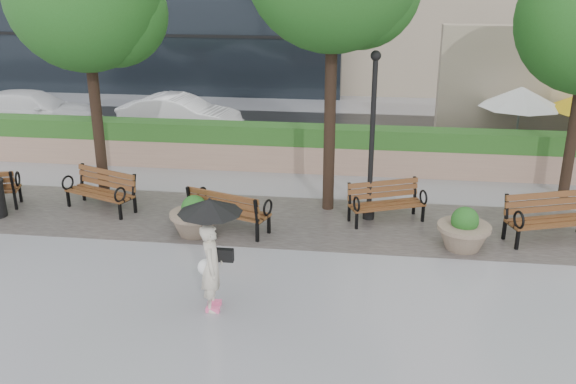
# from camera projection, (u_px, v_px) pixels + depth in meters

# --- Properties ---
(ground) EXTENTS (100.00, 100.00, 0.00)m
(ground) POSITION_uv_depth(u_px,v_px,m) (243.00, 278.00, 12.73)
(ground) COLOR gray
(ground) RESTS_ON ground
(cobble_strip) EXTENTS (28.00, 3.20, 0.01)m
(cobble_strip) POSITION_uv_depth(u_px,v_px,m) (267.00, 220.00, 15.52)
(cobble_strip) COLOR #383330
(cobble_strip) RESTS_ON ground
(hedge_wall) EXTENTS (24.00, 0.80, 1.35)m
(hedge_wall) POSITION_uv_depth(u_px,v_px,m) (289.00, 148.00, 19.02)
(hedge_wall) COLOR #A17E68
(hedge_wall) RESTS_ON ground
(asphalt_street) EXTENTS (40.00, 7.00, 0.00)m
(asphalt_street) POSITION_uv_depth(u_px,v_px,m) (303.00, 135.00, 22.97)
(asphalt_street) COLOR black
(asphalt_street) RESTS_ON ground
(bench_1) EXTENTS (1.98, 1.38, 0.99)m
(bench_1) POSITION_uv_depth(u_px,v_px,m) (101.00, 199.00, 16.05)
(bench_1) COLOR brown
(bench_1) RESTS_ON ground
(bench_2) EXTENTS (2.03, 1.36, 1.02)m
(bench_2) POSITION_uv_depth(u_px,v_px,m) (229.00, 218.00, 14.83)
(bench_2) COLOR brown
(bench_2) RESTS_ON ground
(bench_3) EXTENTS (1.91, 1.34, 0.96)m
(bench_3) POSITION_uv_depth(u_px,v_px,m) (386.00, 210.00, 15.35)
(bench_3) COLOR brown
(bench_3) RESTS_ON ground
(bench_4) EXTENTS (2.12, 1.39, 1.06)m
(bench_4) POSITION_uv_depth(u_px,v_px,m) (549.00, 228.00, 14.29)
(bench_4) COLOR brown
(bench_4) RESTS_ON ground
(planter_left) EXTENTS (1.13, 1.13, 0.95)m
(planter_left) POSITION_uv_depth(u_px,v_px,m) (195.00, 220.00, 14.60)
(planter_left) COLOR #7F6B56
(planter_left) RESTS_ON ground
(planter_right) EXTENTS (1.15, 1.15, 0.97)m
(planter_right) POSITION_uv_depth(u_px,v_px,m) (464.00, 233.00, 13.88)
(planter_right) COLOR #7F6B56
(planter_right) RESTS_ON ground
(lamppost) EXTENTS (0.28, 0.28, 4.05)m
(lamppost) POSITION_uv_depth(u_px,v_px,m) (372.00, 148.00, 15.00)
(lamppost) COLOR black
(lamppost) RESTS_ON ground
(patio_umb_white) EXTENTS (2.50, 2.50, 2.30)m
(patio_umb_white) POSITION_uv_depth(u_px,v_px,m) (521.00, 97.00, 19.39)
(patio_umb_white) COLOR black
(patio_umb_white) RESTS_ON ground
(car_left) EXTENTS (5.16, 2.64, 1.43)m
(car_left) POSITION_uv_depth(u_px,v_px,m) (33.00, 111.00, 23.32)
(car_left) COLOR white
(car_left) RESTS_ON ground
(car_right) EXTENTS (4.43, 1.91, 1.42)m
(car_right) POSITION_uv_depth(u_px,v_px,m) (180.00, 115.00, 22.69)
(car_right) COLOR white
(car_right) RESTS_ON ground
(pedestrian) EXTENTS (1.14, 1.14, 2.09)m
(pedestrian) POSITION_uv_depth(u_px,v_px,m) (211.00, 243.00, 11.23)
(pedestrian) COLOR beige
(pedestrian) RESTS_ON ground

